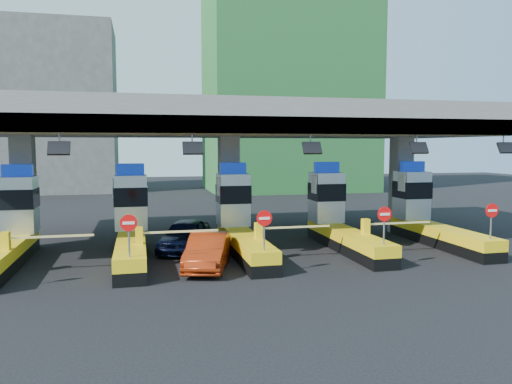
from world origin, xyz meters
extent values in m
plane|color=black|center=(0.00, 0.00, 0.00)|extent=(120.00, 120.00, 0.00)
cube|color=slate|center=(0.00, 3.00, 6.25)|extent=(28.00, 12.00, 1.50)
cube|color=#4C4C49|center=(0.00, -2.70, 5.85)|extent=(28.00, 0.60, 0.70)
cube|color=slate|center=(-10.00, 3.00, 2.75)|extent=(1.00, 1.00, 5.50)
cube|color=slate|center=(0.00, 3.00, 2.75)|extent=(1.00, 1.00, 5.50)
cube|color=slate|center=(10.00, 3.00, 2.75)|extent=(1.00, 1.00, 5.50)
cylinder|color=slate|center=(-7.50, -2.70, 5.25)|extent=(0.06, 0.06, 0.50)
cube|color=black|center=(-7.50, -2.90, 4.90)|extent=(0.80, 0.38, 0.54)
cylinder|color=slate|center=(-2.50, -2.70, 5.25)|extent=(0.06, 0.06, 0.50)
cube|color=black|center=(-2.50, -2.90, 4.90)|extent=(0.80, 0.38, 0.54)
cylinder|color=slate|center=(2.50, -2.70, 5.25)|extent=(0.06, 0.06, 0.50)
cube|color=black|center=(2.50, -2.90, 4.90)|extent=(0.80, 0.38, 0.54)
cylinder|color=slate|center=(7.50, -2.70, 5.25)|extent=(0.06, 0.06, 0.50)
cube|color=black|center=(7.50, -2.90, 4.90)|extent=(0.80, 0.38, 0.54)
cylinder|color=slate|center=(12.00, -2.70, 5.25)|extent=(0.06, 0.06, 0.50)
cube|color=black|center=(12.00, -2.90, 4.90)|extent=(0.80, 0.38, 0.54)
cube|color=black|center=(-10.00, -1.00, 0.25)|extent=(1.20, 8.00, 0.50)
cube|color=#E5B70C|center=(-10.00, -1.00, 0.75)|extent=(1.20, 8.00, 0.50)
cube|color=#9EA3A8|center=(-10.00, 1.80, 2.30)|extent=(1.50, 1.50, 2.60)
cube|color=black|center=(-10.00, 1.78, 2.60)|extent=(1.56, 1.56, 0.90)
cube|color=#0C2DBF|center=(-10.00, 1.80, 3.88)|extent=(1.30, 0.35, 0.55)
cube|color=#E5B70C|center=(-9.65, -2.20, 1.35)|extent=(0.30, 0.35, 0.70)
cube|color=white|center=(-8.00, -2.20, 1.45)|extent=(3.20, 0.08, 0.08)
cube|color=black|center=(-5.00, -1.00, 0.25)|extent=(1.20, 8.00, 0.50)
cube|color=#E5B70C|center=(-5.00, -1.00, 0.75)|extent=(1.20, 8.00, 0.50)
cube|color=#9EA3A8|center=(-5.00, 1.80, 2.30)|extent=(1.50, 1.50, 2.60)
cube|color=black|center=(-5.00, 1.78, 2.60)|extent=(1.56, 1.56, 0.90)
cube|color=#0C2DBF|center=(-5.00, 1.80, 3.88)|extent=(1.30, 0.35, 0.55)
cube|color=white|center=(-5.80, 1.50, 3.00)|extent=(0.06, 0.70, 0.90)
cylinder|color=slate|center=(-5.00, -4.60, 1.65)|extent=(0.07, 0.07, 1.30)
cylinder|color=red|center=(-5.00, -4.63, 2.25)|extent=(0.60, 0.04, 0.60)
cube|color=white|center=(-5.00, -4.65, 2.25)|extent=(0.42, 0.02, 0.10)
cube|color=#E5B70C|center=(-4.65, -2.20, 1.35)|extent=(0.30, 0.35, 0.70)
cube|color=white|center=(-3.00, -2.20, 1.45)|extent=(3.20, 0.08, 0.08)
cube|color=black|center=(0.00, -1.00, 0.25)|extent=(1.20, 8.00, 0.50)
cube|color=#E5B70C|center=(0.00, -1.00, 0.75)|extent=(1.20, 8.00, 0.50)
cube|color=#9EA3A8|center=(0.00, 1.80, 2.30)|extent=(1.50, 1.50, 2.60)
cube|color=black|center=(0.00, 1.78, 2.60)|extent=(1.56, 1.56, 0.90)
cube|color=#0C2DBF|center=(0.00, 1.80, 3.88)|extent=(1.30, 0.35, 0.55)
cube|color=white|center=(-0.80, 1.50, 3.00)|extent=(0.06, 0.70, 0.90)
cylinder|color=slate|center=(0.00, -4.60, 1.65)|extent=(0.07, 0.07, 1.30)
cylinder|color=red|center=(0.00, -4.63, 2.25)|extent=(0.60, 0.04, 0.60)
cube|color=white|center=(0.00, -4.65, 2.25)|extent=(0.42, 0.02, 0.10)
cube|color=#E5B70C|center=(0.35, -2.20, 1.35)|extent=(0.30, 0.35, 0.70)
cube|color=white|center=(2.00, -2.20, 1.45)|extent=(3.20, 0.08, 0.08)
cube|color=black|center=(5.00, -1.00, 0.25)|extent=(1.20, 8.00, 0.50)
cube|color=#E5B70C|center=(5.00, -1.00, 0.75)|extent=(1.20, 8.00, 0.50)
cube|color=#9EA3A8|center=(5.00, 1.80, 2.30)|extent=(1.50, 1.50, 2.60)
cube|color=black|center=(5.00, 1.78, 2.60)|extent=(1.56, 1.56, 0.90)
cube|color=#0C2DBF|center=(5.00, 1.80, 3.88)|extent=(1.30, 0.35, 0.55)
cube|color=white|center=(4.20, 1.50, 3.00)|extent=(0.06, 0.70, 0.90)
cylinder|color=slate|center=(5.00, -4.60, 1.65)|extent=(0.07, 0.07, 1.30)
cylinder|color=red|center=(5.00, -4.63, 2.25)|extent=(0.60, 0.04, 0.60)
cube|color=white|center=(5.00, -4.65, 2.25)|extent=(0.42, 0.02, 0.10)
cube|color=#E5B70C|center=(5.35, -2.20, 1.35)|extent=(0.30, 0.35, 0.70)
cube|color=white|center=(7.00, -2.20, 1.45)|extent=(3.20, 0.08, 0.08)
cube|color=black|center=(10.00, -1.00, 0.25)|extent=(1.20, 8.00, 0.50)
cube|color=#E5B70C|center=(10.00, -1.00, 0.75)|extent=(1.20, 8.00, 0.50)
cube|color=#9EA3A8|center=(10.00, 1.80, 2.30)|extent=(1.50, 1.50, 2.60)
cube|color=black|center=(10.00, 1.78, 2.60)|extent=(1.56, 1.56, 0.90)
cube|color=#0C2DBF|center=(10.00, 1.80, 3.88)|extent=(1.30, 0.35, 0.55)
cube|color=white|center=(9.20, 1.50, 3.00)|extent=(0.06, 0.70, 0.90)
cylinder|color=slate|center=(10.00, -4.60, 1.65)|extent=(0.07, 0.07, 1.30)
cylinder|color=red|center=(10.00, -4.63, 2.25)|extent=(0.60, 0.04, 0.60)
cube|color=white|center=(10.00, -4.65, 2.25)|extent=(0.42, 0.02, 0.10)
cube|color=#E5B70C|center=(10.35, -2.20, 1.35)|extent=(0.30, 0.35, 0.70)
cube|color=white|center=(12.00, -2.20, 1.45)|extent=(3.20, 0.08, 0.08)
cube|color=#1E5926|center=(12.00, 32.00, 14.00)|extent=(18.00, 12.00, 28.00)
cube|color=#4C4C49|center=(-14.00, 36.00, 9.00)|extent=(14.00, 10.00, 18.00)
imported|color=black|center=(-2.52, 0.78, 0.75)|extent=(3.29, 4.74, 1.50)
imported|color=maroon|center=(-1.93, -2.86, 0.71)|extent=(2.59, 4.53, 1.41)
camera|label=1|loc=(-4.61, -22.80, 4.98)|focal=35.00mm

